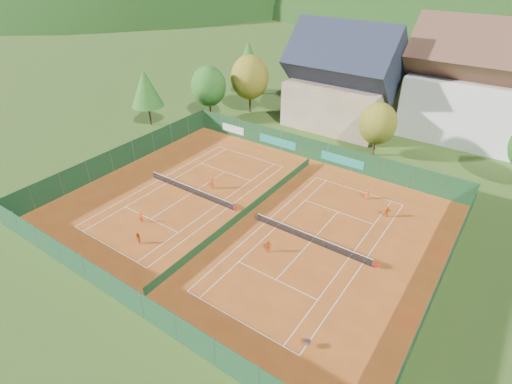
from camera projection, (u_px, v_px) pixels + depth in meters
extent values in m
plane|color=#2D4917|center=(246.00, 216.00, 43.55)|extent=(600.00, 600.00, 0.00)
cube|color=#9D4717|center=(246.00, 215.00, 43.53)|extent=(40.00, 32.00, 0.01)
cube|color=white|center=(249.00, 156.00, 55.68)|extent=(10.97, 0.06, 0.00)
cube|color=white|center=(108.00, 246.00, 39.13)|extent=(10.97, 0.06, 0.00)
cube|color=white|center=(159.00, 180.00, 50.07)|extent=(0.06, 23.77, 0.00)
cube|color=white|center=(227.00, 208.00, 44.75)|extent=(0.06, 23.77, 0.00)
cube|color=white|center=(167.00, 183.00, 49.40)|extent=(0.06, 23.77, 0.00)
cube|color=white|center=(218.00, 204.00, 45.41)|extent=(0.06, 23.77, 0.00)
cube|color=white|center=(225.00, 172.00, 51.87)|extent=(8.23, 0.06, 0.00)
cube|color=white|center=(151.00, 219.00, 42.95)|extent=(8.23, 0.06, 0.00)
cube|color=white|center=(191.00, 193.00, 47.41)|extent=(0.06, 12.80, 0.00)
cube|color=white|center=(357.00, 190.00, 47.93)|extent=(10.97, 0.06, 0.00)
cube|color=white|center=(239.00, 321.00, 31.38)|extent=(10.97, 0.06, 0.00)
cube|color=white|center=(265.00, 223.00, 42.31)|extent=(0.06, 23.77, 0.00)
cube|color=white|center=(363.00, 263.00, 36.99)|extent=(0.06, 23.77, 0.00)
cube|color=white|center=(276.00, 228.00, 41.65)|extent=(0.06, 23.77, 0.00)
cube|color=white|center=(349.00, 258.00, 37.65)|extent=(0.06, 23.77, 0.00)
cube|color=white|center=(338.00, 212.00, 44.11)|extent=(8.23, 0.06, 0.00)
cube|color=white|center=(276.00, 280.00, 35.19)|extent=(8.23, 0.06, 0.00)
cube|color=white|center=(310.00, 242.00, 39.65)|extent=(0.06, 12.80, 0.00)
cylinder|color=#59595B|center=(153.00, 174.00, 50.25)|extent=(0.10, 0.10, 1.02)
cylinder|color=#59595B|center=(234.00, 207.00, 44.04)|extent=(0.10, 0.10, 1.02)
cube|color=black|center=(191.00, 190.00, 47.17)|extent=(12.80, 0.02, 0.86)
cube|color=white|center=(191.00, 187.00, 46.94)|extent=(12.80, 0.04, 0.06)
cube|color=red|center=(236.00, 208.00, 43.95)|extent=(0.40, 0.04, 0.40)
cylinder|color=#59595B|center=(258.00, 217.00, 42.49)|extent=(0.10, 0.10, 1.02)
cylinder|color=#59595B|center=(373.00, 263.00, 36.28)|extent=(0.10, 0.10, 1.02)
cube|color=black|center=(311.00, 238.00, 39.41)|extent=(12.80, 0.02, 0.86)
cube|color=white|center=(311.00, 235.00, 39.19)|extent=(12.80, 0.04, 0.06)
cube|color=red|center=(376.00, 265.00, 36.19)|extent=(0.40, 0.04, 0.40)
cube|color=#153B1C|center=(245.00, 212.00, 43.27)|extent=(0.03, 28.80, 1.00)
cube|color=#163C1E|center=(315.00, 150.00, 53.88)|extent=(40.00, 0.04, 3.00)
cube|color=teal|center=(277.00, 142.00, 56.91)|extent=(6.00, 0.03, 1.20)
cube|color=teal|center=(342.00, 160.00, 52.06)|extent=(6.00, 0.03, 1.20)
cube|color=silver|center=(233.00, 129.00, 60.79)|extent=(4.00, 0.03, 1.20)
cube|color=#163D21|center=(126.00, 296.00, 31.60)|extent=(40.00, 0.04, 3.00)
cube|color=#123419|center=(123.00, 156.00, 52.44)|extent=(0.04, 32.00, 3.00)
cube|color=#123219|center=(440.00, 280.00, 33.04)|extent=(0.04, 32.00, 3.00)
cube|color=#B21414|center=(425.00, 314.00, 30.45)|extent=(0.03, 3.00, 1.20)
cube|color=#B21414|center=(455.00, 245.00, 37.41)|extent=(0.03, 3.00, 1.20)
cube|color=#C4AD8A|center=(340.00, 103.00, 64.03)|extent=(15.00, 12.00, 7.00)
cube|color=#1E2333|center=(345.00, 62.00, 60.59)|extent=(16.20, 12.00, 12.00)
cube|color=silver|center=(478.00, 110.00, 58.46)|extent=(20.00, 11.00, 9.00)
cube|color=brown|center=(493.00, 59.00, 54.63)|extent=(21.60, 11.00, 11.00)
cylinder|color=#462F19|center=(210.00, 110.00, 67.39)|extent=(0.36, 0.36, 2.80)
ellipsoid|color=#225E1B|center=(209.00, 86.00, 65.27)|extent=(5.72, 5.72, 6.58)
cylinder|color=#442A18|center=(250.00, 103.00, 69.53)|extent=(0.36, 0.36, 3.15)
ellipsoid|color=olive|center=(250.00, 77.00, 67.15)|extent=(6.44, 6.44, 7.40)
cylinder|color=#4C361B|center=(249.00, 85.00, 77.92)|extent=(0.36, 0.36, 3.50)
cone|color=#28601B|center=(249.00, 59.00, 75.28)|extent=(5.60, 5.60, 6.50)
cylinder|color=#4C2C1B|center=(374.00, 147.00, 55.30)|extent=(0.36, 0.36, 2.45)
ellipsoid|color=olive|center=(378.00, 124.00, 53.44)|extent=(5.01, 5.01, 5.76)
cylinder|color=#49331A|center=(150.00, 115.00, 64.64)|extent=(0.36, 0.36, 3.15)
cone|color=#255F1B|center=(146.00, 88.00, 62.25)|extent=(5.04, 5.04, 5.85)
ellipsoid|color=black|center=(128.00, 46.00, 280.52)|extent=(340.00, 340.00, 204.00)
cylinder|color=slate|center=(305.00, 344.00, 29.12)|extent=(0.02, 0.02, 0.80)
cylinder|color=slate|center=(308.00, 346.00, 28.97)|extent=(0.02, 0.02, 0.80)
cylinder|color=slate|center=(307.00, 341.00, 29.33)|extent=(0.02, 0.02, 0.80)
cylinder|color=slate|center=(310.00, 343.00, 29.18)|extent=(0.02, 0.02, 0.80)
cube|color=slate|center=(308.00, 342.00, 29.07)|extent=(0.34, 0.34, 0.30)
ellipsoid|color=#CCD833|center=(308.00, 342.00, 29.05)|extent=(0.28, 0.28, 0.16)
sphere|color=#CCD833|center=(122.00, 223.00, 42.28)|extent=(0.07, 0.07, 0.07)
sphere|color=#CCD833|center=(238.00, 290.00, 34.08)|extent=(0.07, 0.07, 0.07)
sphere|color=#CCD833|center=(246.00, 207.00, 44.89)|extent=(0.07, 0.07, 0.07)
sphere|color=#CCD833|center=(230.00, 180.00, 50.07)|extent=(0.07, 0.07, 0.07)
imported|color=#E54614|center=(141.00, 217.00, 42.14)|extent=(0.55, 0.45, 1.29)
imported|color=#CF4612|center=(138.00, 239.00, 39.09)|extent=(0.76, 0.69, 1.29)
imported|color=#DA4413|center=(212.00, 183.00, 47.99)|extent=(1.10, 0.80, 1.53)
imported|color=#D55A13|center=(268.00, 246.00, 38.05)|extent=(0.88, 0.68, 1.39)
imported|color=#F75815|center=(367.00, 194.00, 46.09)|extent=(0.69, 0.57, 1.21)
imported|color=orange|center=(386.00, 211.00, 43.01)|extent=(1.22, 1.11, 1.35)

